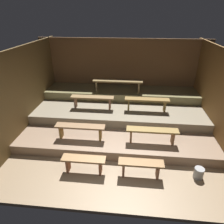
# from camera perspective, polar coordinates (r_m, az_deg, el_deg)

# --- Properties ---
(ground) EXTENTS (5.99, 5.13, 0.08)m
(ground) POSITION_cam_1_polar(r_m,az_deg,el_deg) (5.91, 1.56, -6.65)
(ground) COLOR #816B4F
(wall_back) EXTENTS (5.99, 0.06, 2.42)m
(wall_back) POSITION_cam_1_polar(r_m,az_deg,el_deg) (7.39, 3.01, 11.13)
(wall_back) COLOR brown
(wall_back) RESTS_ON ground
(wall_left) EXTENTS (0.06, 5.13, 2.42)m
(wall_left) POSITION_cam_1_polar(r_m,az_deg,el_deg) (6.07, -23.94, 5.19)
(wall_left) COLOR brown
(wall_left) RESTS_ON ground
(wall_right) EXTENTS (0.06, 5.13, 2.42)m
(wall_right) POSITION_cam_1_polar(r_m,az_deg,el_deg) (5.78, 28.74, 3.06)
(wall_right) COLOR brown
(wall_right) RESTS_ON ground
(platform_lower) EXTENTS (5.19, 3.37, 0.26)m
(platform_lower) POSITION_cam_1_polar(r_m,az_deg,el_deg) (6.22, 1.92, -2.90)
(platform_lower) COLOR #836952
(platform_lower) RESTS_ON ground
(platform_middle) EXTENTS (5.19, 2.31, 0.26)m
(platform_middle) POSITION_cam_1_polar(r_m,az_deg,el_deg) (6.57, 2.28, 1.39)
(platform_middle) COLOR #7C7059
(platform_middle) RESTS_ON platform_lower
(platform_upper) EXTENTS (5.19, 1.06, 0.26)m
(platform_upper) POSITION_cam_1_polar(r_m,az_deg,el_deg) (7.04, 2.65, 5.50)
(platform_upper) COLOR olive
(platform_upper) RESTS_ON platform_middle
(bench_floor_left) EXTENTS (0.97, 0.25, 0.39)m
(bench_floor_left) POSITION_cam_1_polar(r_m,az_deg,el_deg) (4.53, -8.11, -13.94)
(bench_floor_left) COLOR olive
(bench_floor_left) RESTS_ON ground
(bench_floor_right) EXTENTS (0.97, 0.25, 0.39)m
(bench_floor_right) POSITION_cam_1_polar(r_m,az_deg,el_deg) (4.44, 8.28, -15.00)
(bench_floor_right) COLOR brown
(bench_floor_right) RESTS_ON ground
(bench_lower_left) EXTENTS (1.27, 0.25, 0.39)m
(bench_lower_left) POSITION_cam_1_polar(r_m,az_deg,el_deg) (5.15, -9.13, -4.69)
(bench_lower_left) COLOR olive
(bench_lower_left) RESTS_ON platform_lower
(bench_lower_right) EXTENTS (1.27, 0.25, 0.39)m
(bench_lower_right) POSITION_cam_1_polar(r_m,az_deg,el_deg) (5.03, 11.47, -5.75)
(bench_lower_right) COLOR olive
(bench_lower_right) RESTS_ON platform_lower
(bench_middle_left) EXTENTS (1.32, 0.25, 0.39)m
(bench_middle_left) POSITION_cam_1_polar(r_m,az_deg,el_deg) (6.12, -5.67, 3.71)
(bench_middle_left) COLOR olive
(bench_middle_left) RESTS_ON platform_middle
(bench_middle_right) EXTENTS (1.32, 0.25, 0.39)m
(bench_middle_right) POSITION_cam_1_polar(r_m,az_deg,el_deg) (6.03, 9.99, 3.04)
(bench_middle_right) COLOR olive
(bench_middle_right) RESTS_ON platform_middle
(bench_upper_center) EXTENTS (1.67, 0.25, 0.39)m
(bench_upper_center) POSITION_cam_1_polar(r_m,az_deg,el_deg) (6.71, 1.63, 8.44)
(bench_upper_center) COLOR olive
(bench_upper_center) RESTS_ON platform_upper
(pail_floor) EXTENTS (0.21, 0.21, 0.25)m
(pail_floor) POSITION_cam_1_polar(r_m,az_deg,el_deg) (4.84, 23.69, -15.78)
(pail_floor) COLOR gray
(pail_floor) RESTS_ON ground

